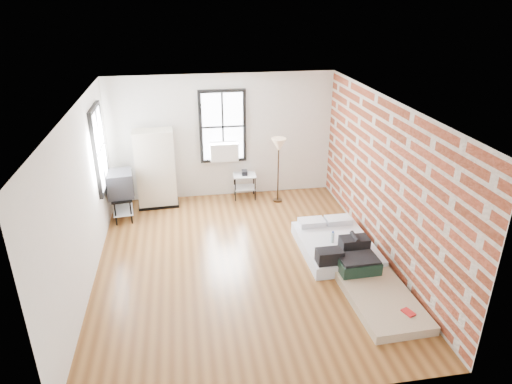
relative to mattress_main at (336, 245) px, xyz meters
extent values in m
plane|color=brown|center=(-1.75, -0.07, -0.15)|extent=(6.00, 6.00, 0.00)
cube|color=silver|center=(-1.75, 2.93, 1.25)|extent=(5.00, 0.01, 2.80)
cube|color=silver|center=(-1.75, -3.07, 1.25)|extent=(5.00, 0.01, 2.80)
cube|color=silver|center=(-4.25, -0.07, 1.25)|extent=(0.01, 6.00, 2.80)
cube|color=brown|center=(0.75, -0.07, 1.25)|extent=(0.02, 6.00, 2.80)
cube|color=white|center=(-1.75, -0.07, 2.65)|extent=(5.00, 6.00, 0.01)
cube|color=white|center=(-1.75, 2.88, 1.50)|extent=(0.90, 0.02, 1.50)
cube|color=black|center=(-2.23, 2.90, 1.50)|extent=(0.07, 0.08, 1.64)
cube|color=black|center=(-1.26, 2.90, 1.50)|extent=(0.07, 0.08, 1.64)
cube|color=black|center=(-1.75, 2.90, 2.29)|extent=(0.90, 0.08, 0.07)
cube|color=black|center=(-1.75, 2.90, 0.72)|extent=(0.90, 0.08, 0.07)
cube|color=black|center=(-1.75, 2.87, 1.50)|extent=(0.04, 0.02, 1.50)
cube|color=black|center=(-1.75, 2.87, 1.50)|extent=(0.90, 0.02, 0.04)
cube|color=white|center=(-1.75, 2.76, 0.97)|extent=(0.62, 0.30, 0.40)
cube|color=white|center=(-4.20, 1.73, 1.50)|extent=(0.02, 0.90, 1.50)
cube|color=black|center=(-4.22, 1.25, 1.50)|extent=(0.08, 0.07, 1.64)
cube|color=black|center=(-4.22, 2.22, 1.50)|extent=(0.08, 0.07, 1.64)
cube|color=black|center=(-4.22, 1.73, 2.29)|extent=(0.08, 0.90, 0.07)
cube|color=black|center=(-4.22, 1.73, 0.72)|extent=(0.08, 0.90, 0.07)
cube|color=black|center=(-4.19, 1.73, 1.50)|extent=(0.02, 0.04, 1.50)
cube|color=black|center=(-4.19, 1.73, 1.50)|extent=(0.02, 0.90, 0.04)
cube|color=silver|center=(0.00, 0.02, -0.04)|extent=(1.27, 1.71, 0.22)
cube|color=silver|center=(-0.27, 0.69, 0.13)|extent=(0.50, 0.32, 0.11)
cube|color=silver|center=(0.27, 0.69, 0.13)|extent=(0.50, 0.32, 0.11)
cube|color=black|center=(0.19, -0.38, 0.21)|extent=(0.50, 0.29, 0.27)
cylinder|color=black|center=(0.19, -0.38, 0.36)|extent=(0.07, 0.31, 0.07)
cube|color=black|center=(-0.35, -0.65, 0.19)|extent=(0.43, 0.27, 0.23)
cylinder|color=#A6CAD5|center=(-0.08, -0.03, 0.17)|extent=(0.06, 0.06, 0.20)
cylinder|color=#173DA2|center=(-0.08, -0.03, 0.29)|extent=(0.03, 0.03, 0.03)
cube|color=tan|center=(0.20, -1.50, -0.08)|extent=(1.00, 1.83, 0.14)
cube|color=#142E25|center=(0.09, -0.84, 0.10)|extent=(0.68, 0.49, 0.21)
cube|color=black|center=(0.09, -0.84, 0.22)|extent=(0.64, 0.46, 0.04)
cube|color=red|center=(0.41, -2.02, 0.00)|extent=(0.18, 0.22, 0.02)
cube|color=black|center=(-3.26, 2.58, -0.12)|extent=(0.89, 0.54, 0.06)
cube|color=beige|center=(-3.26, 2.58, 0.74)|extent=(0.85, 0.50, 1.66)
cylinder|color=black|center=(-1.54, 2.49, 0.13)|extent=(0.02, 0.02, 0.56)
cylinder|color=black|center=(-1.09, 2.46, 0.13)|extent=(0.02, 0.02, 0.56)
cylinder|color=black|center=(-1.52, 2.84, 0.13)|extent=(0.02, 0.02, 0.56)
cylinder|color=black|center=(-1.07, 2.81, 0.13)|extent=(0.02, 0.02, 0.56)
cube|color=silver|center=(-1.30, 2.65, 0.41)|extent=(0.53, 0.44, 0.02)
cube|color=silver|center=(-1.30, 2.65, 0.11)|extent=(0.51, 0.42, 0.02)
cube|color=black|center=(-1.30, 2.65, 0.47)|extent=(0.13, 0.19, 0.10)
cylinder|color=black|center=(-0.59, 2.35, -0.13)|extent=(0.21, 0.21, 0.03)
cylinder|color=black|center=(-0.59, 2.35, 0.51)|extent=(0.03, 0.03, 1.28)
cone|color=#D7B389|center=(-0.59, 2.35, 1.19)|extent=(0.32, 0.32, 0.28)
cylinder|color=black|center=(-4.08, 1.73, 0.11)|extent=(0.03, 0.03, 0.51)
cylinder|color=black|center=(-3.78, 1.76, 0.11)|extent=(0.03, 0.03, 0.51)
cylinder|color=black|center=(-4.15, 2.34, 0.11)|extent=(0.03, 0.03, 0.51)
cylinder|color=black|center=(-3.85, 2.37, 0.11)|extent=(0.03, 0.03, 0.51)
cube|color=black|center=(-3.97, 2.05, 0.36)|extent=(0.49, 0.78, 0.03)
cube|color=silver|center=(-3.97, 2.05, 0.05)|extent=(0.46, 0.75, 0.02)
cube|color=black|center=(-3.97, 2.05, 0.63)|extent=(0.57, 0.64, 0.51)
cube|color=black|center=(-3.71, 2.08, 0.63)|extent=(0.07, 0.49, 0.41)
camera|label=1|loc=(-2.63, -6.88, 4.26)|focal=32.00mm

